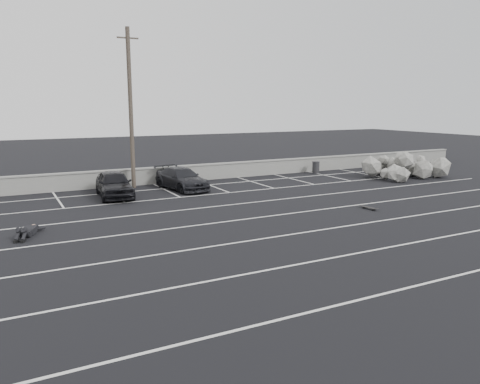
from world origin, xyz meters
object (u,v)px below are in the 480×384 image
car_right (182,179)px  riprap_pile (403,168)px  car_left (114,184)px  skateboard (369,208)px  utility_pole (131,109)px  person (29,228)px  trash_bin (316,167)px

car_right → riprap_pile: riprap_pile is taller
car_left → skateboard: (10.17, -8.83, -0.64)m
car_left → riprap_pile: 19.75m
utility_pole → skateboard: (8.46, -11.22, -4.67)m
car_left → skateboard: car_left is taller
utility_pole → person: utility_pole is taller
car_left → trash_bin: 15.33m
car_right → person: size_ratio=1.64×
car_left → utility_pole: (1.71, 2.39, 4.02)m
skateboard → trash_bin: bearing=57.7°
car_right → utility_pole: utility_pole is taller
car_right → person: car_right is taller
utility_pole → skateboard: bearing=-53.0°
car_right → skateboard: (6.06, -9.34, -0.56)m
car_left → riprap_pile: riprap_pile is taller
skateboard → person: bearing=161.4°
person → skateboard: 15.10m
car_left → skateboard: size_ratio=4.99×
riprap_pile → skateboard: (-9.49, -6.91, -0.55)m
riprap_pile → trash_bin: bearing=137.6°
car_left → person: size_ratio=1.58×
car_left → person: 7.60m
utility_pole → skateboard: 14.80m
person → skateboard: (14.83, -2.84, -0.17)m
trash_bin → skateboard: size_ratio=1.02×
car_left → trash_bin: car_left is taller
riprap_pile → skateboard: bearing=-143.9°
utility_pole → person: (-6.37, -8.38, -4.49)m
car_left → skateboard: 13.48m
riprap_pile → person: 24.65m
car_right → trash_bin: size_ratio=5.09×
trash_bin → skateboard: 12.09m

